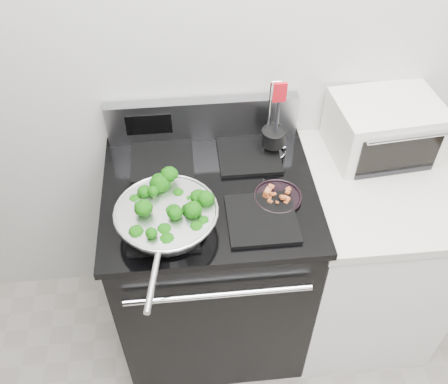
{
  "coord_description": "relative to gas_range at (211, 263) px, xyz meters",
  "views": [
    {
      "loc": [
        -0.38,
        0.12,
        2.26
      ],
      "look_at": [
        -0.25,
        1.36,
        0.98
      ],
      "focal_mm": 40.0,
      "sensor_mm": 36.0,
      "label": 1
    }
  ],
  "objects": [
    {
      "name": "back_wall",
      "position": [
        0.3,
        0.34,
        0.86
      ],
      "size": [
        4.0,
        0.02,
        2.7
      ],
      "primitive_type": "cube",
      "color": "beige",
      "rests_on": "ground"
    },
    {
      "name": "gas_range",
      "position": [
        0.0,
        0.0,
        0.0
      ],
      "size": [
        0.79,
        0.69,
        1.13
      ],
      "color": "black",
      "rests_on": "floor"
    },
    {
      "name": "counter",
      "position": [
        0.68,
        -0.0,
        -0.03
      ],
      "size": [
        0.62,
        0.68,
        0.92
      ],
      "color": "white",
      "rests_on": "floor"
    },
    {
      "name": "skillet",
      "position": [
        -0.16,
        -0.18,
        0.52
      ],
      "size": [
        0.35,
        0.55,
        0.07
      ],
      "rotation": [
        0.0,
        0.0,
        -0.16
      ],
      "color": "silver",
      "rests_on": "gas_range"
    },
    {
      "name": "broccoli_pile",
      "position": [
        -0.16,
        -0.17,
        0.54
      ],
      "size": [
        0.28,
        0.28,
        0.1
      ],
      "primitive_type": null,
      "color": "black",
      "rests_on": "skillet"
    },
    {
      "name": "bacon_plate",
      "position": [
        0.24,
        -0.08,
        0.48
      ],
      "size": [
        0.18,
        0.18,
        0.04
      ],
      "rotation": [
        0.0,
        0.0,
        0.33
      ],
      "color": "black",
      "rests_on": "gas_range"
    },
    {
      "name": "utensil_holder",
      "position": [
        0.27,
        0.18,
        0.52
      ],
      "size": [
        0.11,
        0.11,
        0.33
      ],
      "rotation": [
        0.0,
        0.0,
        -0.0
      ],
      "color": "silver",
      "rests_on": "gas_range"
    },
    {
      "name": "toaster_oven",
      "position": [
        0.71,
        0.18,
        0.55
      ],
      "size": [
        0.42,
        0.34,
        0.23
      ],
      "rotation": [
        0.0,
        0.0,
        0.09
      ],
      "color": "silver",
      "rests_on": "counter"
    }
  ]
}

